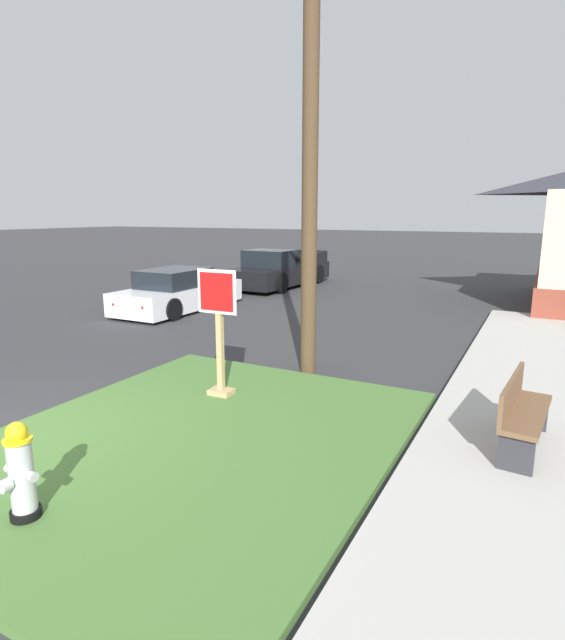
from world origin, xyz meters
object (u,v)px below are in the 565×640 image
at_px(parked_sedan_white, 178,292).
at_px(manhole_cover, 127,396).
at_px(fire_hydrant, 21,473).
at_px(street_bench, 521,410).
at_px(pickup_truck_black, 278,271).
at_px(stop_sign, 219,338).
at_px(utility_pole, 311,91).

bearing_deg(parked_sedan_white, manhole_cover, -57.26).
distance_m(fire_hydrant, street_bench, 5.36).
bearing_deg(manhole_cover, pickup_truck_black, 107.08).
xyz_separation_m(stop_sign, street_bench, (4.20, 0.09, -0.41)).
distance_m(manhole_cover, pickup_truck_black, 12.45).
xyz_separation_m(parked_sedan_white, utility_pole, (5.93, -3.62, 4.26)).
relative_size(stop_sign, pickup_truck_black, 0.37).
xyz_separation_m(pickup_truck_black, utility_pole, (5.65, -9.38, 4.18)).
distance_m(stop_sign, street_bench, 4.22).
bearing_deg(pickup_truck_black, utility_pole, -58.95).
bearing_deg(street_bench, pickup_truck_black, 129.53).
xyz_separation_m(street_bench, utility_pole, (-3.59, 1.81, 4.21)).
relative_size(manhole_cover, street_bench, 0.46).
distance_m(stop_sign, manhole_cover, 1.80).
bearing_deg(pickup_truck_black, parked_sedan_white, -92.83).
bearing_deg(parked_sedan_white, street_bench, -29.70).
bearing_deg(pickup_truck_black, street_bench, -50.47).
distance_m(fire_hydrant, stop_sign, 3.56).
relative_size(stop_sign, street_bench, 1.30).
bearing_deg(pickup_truck_black, fire_hydrant, -70.38).
xyz_separation_m(fire_hydrant, parked_sedan_white, (-5.56, 9.04, 0.02)).
relative_size(manhole_cover, utility_pole, 0.08).
relative_size(stop_sign, parked_sedan_white, 0.45).
bearing_deg(fire_hydrant, parked_sedan_white, 121.61).
xyz_separation_m(stop_sign, pickup_truck_black, (-5.04, 11.28, -0.38)).
distance_m(fire_hydrant, pickup_truck_black, 15.71).
height_order(parked_sedan_white, street_bench, parked_sedan_white).
bearing_deg(street_bench, fire_hydrant, -137.68).
height_order(stop_sign, utility_pole, utility_pole).
distance_m(stop_sign, parked_sedan_white, 7.68).
xyz_separation_m(pickup_truck_black, street_bench, (9.24, -11.19, -0.03)).
bearing_deg(utility_pole, stop_sign, -107.78).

